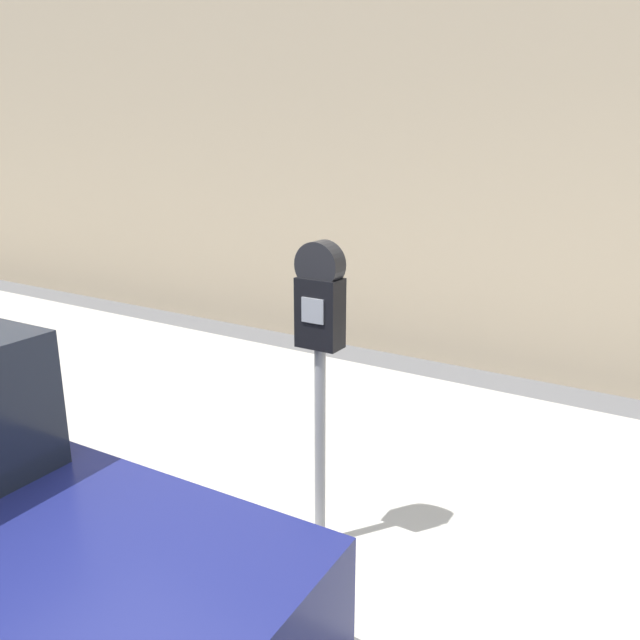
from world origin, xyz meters
The scene contains 3 objects.
sidewalk centered at (0.00, 2.20, 0.07)m, with size 24.00×2.80×0.14m.
building_facade centered at (0.00, 4.52, 2.54)m, with size 24.00×0.30×5.07m.
parking_meter centered at (0.09, 1.24, 1.23)m, with size 0.21×0.12×1.47m.
Camera 1 is at (1.46, -0.98, 2.01)m, focal length 35.00 mm.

